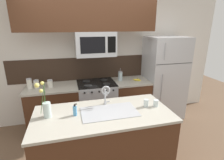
{
  "coord_description": "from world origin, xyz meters",
  "views": [
    {
      "loc": [
        -0.53,
        -2.43,
        2.05
      ],
      "look_at": [
        0.17,
        0.27,
        1.16
      ],
      "focal_mm": 28.0,
      "sensor_mm": 36.0,
      "label": 1
    }
  ],
  "objects_px": {
    "french_press": "(120,76)",
    "flower_vase": "(46,108)",
    "storage_jar_short": "(50,83)",
    "banana_bunch": "(137,80)",
    "drinking_glass": "(146,103)",
    "refrigerator": "(163,78)",
    "storage_jar_tall": "(29,84)",
    "sink_faucet": "(106,93)",
    "storage_jar_medium": "(36,84)",
    "dish_soap_bottle": "(75,111)",
    "microwave": "(95,44)",
    "spare_glass": "(156,103)",
    "stove_range": "(97,103)"
  },
  "relations": [
    {
      "from": "french_press",
      "to": "flower_vase",
      "type": "relative_size",
      "value": 0.56
    },
    {
      "from": "storage_jar_tall",
      "to": "storage_jar_medium",
      "type": "relative_size",
      "value": 1.3
    },
    {
      "from": "stove_range",
      "to": "dish_soap_bottle",
      "type": "relative_size",
      "value": 5.64
    },
    {
      "from": "spare_glass",
      "to": "microwave",
      "type": "bearing_deg",
      "value": 118.49
    },
    {
      "from": "dish_soap_bottle",
      "to": "spare_glass",
      "type": "relative_size",
      "value": 1.67
    },
    {
      "from": "microwave",
      "to": "storage_jar_short",
      "type": "bearing_deg",
      "value": 178.62
    },
    {
      "from": "microwave",
      "to": "storage_jar_tall",
      "type": "xyz_separation_m",
      "value": [
        -1.24,
        0.02,
        -0.69
      ]
    },
    {
      "from": "refrigerator",
      "to": "flower_vase",
      "type": "relative_size",
      "value": 3.77
    },
    {
      "from": "sink_faucet",
      "to": "dish_soap_bottle",
      "type": "distance_m",
      "value": 0.51
    },
    {
      "from": "dish_soap_bottle",
      "to": "spare_glass",
      "type": "height_order",
      "value": "dish_soap_bottle"
    },
    {
      "from": "storage_jar_short",
      "to": "refrigerator",
      "type": "bearing_deg",
      "value": 0.46
    },
    {
      "from": "french_press",
      "to": "sink_faucet",
      "type": "xyz_separation_m",
      "value": [
        -0.56,
        -1.09,
        0.1
      ]
    },
    {
      "from": "storage_jar_short",
      "to": "dish_soap_bottle",
      "type": "distance_m",
      "value": 1.29
    },
    {
      "from": "microwave",
      "to": "dish_soap_bottle",
      "type": "bearing_deg",
      "value": -111.96
    },
    {
      "from": "storage_jar_short",
      "to": "drinking_glass",
      "type": "relative_size",
      "value": 1.25
    },
    {
      "from": "drinking_glass",
      "to": "spare_glass",
      "type": "height_order",
      "value": "drinking_glass"
    },
    {
      "from": "spare_glass",
      "to": "sink_faucet",
      "type": "bearing_deg",
      "value": 162.67
    },
    {
      "from": "stove_range",
      "to": "drinking_glass",
      "type": "relative_size",
      "value": 8.23
    },
    {
      "from": "sink_faucet",
      "to": "microwave",
      "type": "bearing_deg",
      "value": 88.29
    },
    {
      "from": "dish_soap_bottle",
      "to": "banana_bunch",
      "type": "bearing_deg",
      "value": 40.87
    },
    {
      "from": "refrigerator",
      "to": "french_press",
      "type": "relative_size",
      "value": 6.77
    },
    {
      "from": "storage_jar_tall",
      "to": "storage_jar_medium",
      "type": "distance_m",
      "value": 0.12
    },
    {
      "from": "storage_jar_tall",
      "to": "spare_glass",
      "type": "distance_m",
      "value": 2.28
    },
    {
      "from": "sink_faucet",
      "to": "refrigerator",
      "type": "bearing_deg",
      "value": 33.95
    },
    {
      "from": "refrigerator",
      "to": "storage_jar_short",
      "type": "bearing_deg",
      "value": -179.54
    },
    {
      "from": "storage_jar_tall",
      "to": "french_press",
      "type": "xyz_separation_m",
      "value": [
        1.77,
        0.06,
        0.0
      ]
    },
    {
      "from": "storage_jar_short",
      "to": "banana_bunch",
      "type": "xyz_separation_m",
      "value": [
        1.75,
        -0.06,
        -0.05
      ]
    },
    {
      "from": "microwave",
      "to": "storage_jar_medium",
      "type": "bearing_deg",
      "value": 177.91
    },
    {
      "from": "dish_soap_bottle",
      "to": "spare_glass",
      "type": "distance_m",
      "value": 1.15
    },
    {
      "from": "storage_jar_short",
      "to": "sink_faucet",
      "type": "distance_m",
      "value": 1.35
    },
    {
      "from": "dish_soap_bottle",
      "to": "storage_jar_medium",
      "type": "bearing_deg",
      "value": 117.27
    },
    {
      "from": "storage_jar_tall",
      "to": "stove_range",
      "type": "bearing_deg",
      "value": 0.13
    },
    {
      "from": "french_press",
      "to": "storage_jar_medium",
      "type": "bearing_deg",
      "value": -178.62
    },
    {
      "from": "storage_jar_medium",
      "to": "storage_jar_short",
      "type": "xyz_separation_m",
      "value": [
        0.24,
        -0.02,
        -0.0
      ]
    },
    {
      "from": "microwave",
      "to": "french_press",
      "type": "relative_size",
      "value": 2.79
    },
    {
      "from": "microwave",
      "to": "sink_faucet",
      "type": "xyz_separation_m",
      "value": [
        -0.03,
        -1.01,
        -0.59
      ]
    },
    {
      "from": "drinking_glass",
      "to": "french_press",
      "type": "bearing_deg",
      "value": 89.81
    },
    {
      "from": "storage_jar_medium",
      "to": "french_press",
      "type": "xyz_separation_m",
      "value": [
        1.66,
        0.04,
        0.02
      ]
    },
    {
      "from": "french_press",
      "to": "spare_glass",
      "type": "relative_size",
      "value": 2.7
    },
    {
      "from": "refrigerator",
      "to": "flower_vase",
      "type": "xyz_separation_m",
      "value": [
        -2.37,
        -1.2,
        0.14
      ]
    },
    {
      "from": "refrigerator",
      "to": "spare_glass",
      "type": "xyz_separation_m",
      "value": [
        -0.87,
        -1.27,
        0.06
      ]
    },
    {
      "from": "refrigerator",
      "to": "drinking_glass",
      "type": "relative_size",
      "value": 15.99
    },
    {
      "from": "flower_vase",
      "to": "sink_faucet",
      "type": "bearing_deg",
      "value": 10.34
    },
    {
      "from": "storage_jar_short",
      "to": "stove_range",
      "type": "bearing_deg",
      "value": -0.03
    },
    {
      "from": "microwave",
      "to": "drinking_glass",
      "type": "xyz_separation_m",
      "value": [
        0.52,
        -1.2,
        -0.73
      ]
    },
    {
      "from": "stove_range",
      "to": "storage_jar_short",
      "type": "height_order",
      "value": "storage_jar_short"
    },
    {
      "from": "storage_jar_tall",
      "to": "sink_faucet",
      "type": "bearing_deg",
      "value": -40.28
    },
    {
      "from": "refrigerator",
      "to": "storage_jar_tall",
      "type": "distance_m",
      "value": 2.78
    },
    {
      "from": "storage_jar_tall",
      "to": "refrigerator",
      "type": "bearing_deg",
      "value": 0.47
    },
    {
      "from": "refrigerator",
      "to": "storage_jar_short",
      "type": "distance_m",
      "value": 2.42
    }
  ]
}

